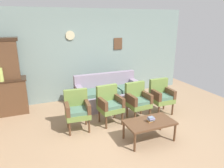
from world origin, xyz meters
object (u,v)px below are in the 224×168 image
at_px(armchair_row_middle, 138,99).
at_px(armchair_near_cabinet, 161,95).
at_px(vase_on_cabinet, 0,75).
at_px(book_stack_on_table, 151,119).
at_px(armchair_near_couch_end, 77,109).
at_px(side_cabinet, 4,97).
at_px(floral_couch, 108,95).
at_px(armchair_by_doorway, 110,103).
at_px(coffee_table, 149,123).

relative_size(armchair_row_middle, armchair_near_cabinet, 1.00).
distance_m(vase_on_cabinet, book_stack_on_table, 3.73).
bearing_deg(vase_on_cabinet, armchair_near_cabinet, -19.61).
distance_m(armchair_near_couch_end, armchair_near_cabinet, 2.23).
bearing_deg(armchair_near_cabinet, vase_on_cabinet, 160.39).
height_order(side_cabinet, armchair_near_couch_end, side_cabinet).
relative_size(floral_couch, armchair_by_doorway, 2.04).
height_order(vase_on_cabinet, armchair_row_middle, vase_on_cabinet).
distance_m(floral_couch, armchair_near_couch_end, 1.53).
xyz_separation_m(side_cabinet, book_stack_on_table, (2.81, -2.55, 0.01)).
distance_m(coffee_table, book_stack_on_table, 0.10).
bearing_deg(armchair_near_couch_end, armchair_near_cabinet, 0.39).
bearing_deg(armchair_near_cabinet, book_stack_on_table, -133.56).
height_order(side_cabinet, book_stack_on_table, side_cabinet).
xyz_separation_m(side_cabinet, armchair_near_couch_end, (1.55, -1.54, 0.03)).
bearing_deg(floral_couch, armchair_row_middle, -69.97).
bearing_deg(armchair_row_middle, armchair_by_doorway, 176.97).
xyz_separation_m(vase_on_cabinet, coffee_table, (2.79, -2.36, -0.72)).
distance_m(floral_couch, armchair_near_cabinet, 1.48).
height_order(armchair_by_doorway, coffee_table, armchair_by_doorway).
distance_m(side_cabinet, armchair_near_cabinet, 4.08).
bearing_deg(armchair_by_doorway, armchair_row_middle, -3.03).
height_order(armchair_near_couch_end, book_stack_on_table, armchair_near_couch_end).
relative_size(side_cabinet, armchair_by_doorway, 1.28).
bearing_deg(side_cabinet, armchair_row_middle, -26.88).
height_order(armchair_near_cabinet, coffee_table, armchair_near_cabinet).
height_order(floral_couch, book_stack_on_table, floral_couch).
relative_size(side_cabinet, armchair_near_couch_end, 1.28).
relative_size(side_cabinet, armchair_row_middle, 1.28).
bearing_deg(coffee_table, side_cabinet, 137.79).
bearing_deg(armchair_row_middle, armchair_near_cabinet, 2.76).
distance_m(side_cabinet, armchair_near_couch_end, 2.18).
relative_size(armchair_near_couch_end, coffee_table, 0.90).
bearing_deg(book_stack_on_table, armchair_by_doorway, 114.66).
distance_m(armchair_row_middle, coffee_table, 1.02).
distance_m(side_cabinet, coffee_table, 3.77).
distance_m(armchair_near_cabinet, coffee_table, 1.42).
distance_m(armchair_near_couch_end, armchair_row_middle, 1.51).
height_order(side_cabinet, armchair_near_cabinet, side_cabinet).
distance_m(vase_on_cabinet, armchair_by_doorway, 2.75).
xyz_separation_m(armchair_by_doorway, armchair_near_cabinet, (1.45, -0.00, 0.00)).
height_order(armchair_near_couch_end, armchair_row_middle, same).
height_order(side_cabinet, coffee_table, side_cabinet).
relative_size(armchair_near_couch_end, armchair_near_cabinet, 1.00).
height_order(floral_couch, armchair_near_couch_end, same).
distance_m(vase_on_cabinet, floral_couch, 2.82).
bearing_deg(vase_on_cabinet, floral_couch, -7.60).
bearing_deg(book_stack_on_table, coffee_table, 140.15).
xyz_separation_m(vase_on_cabinet, armchair_by_doorway, (2.33, -1.34, -0.60)).
bearing_deg(book_stack_on_table, side_cabinet, 137.81).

